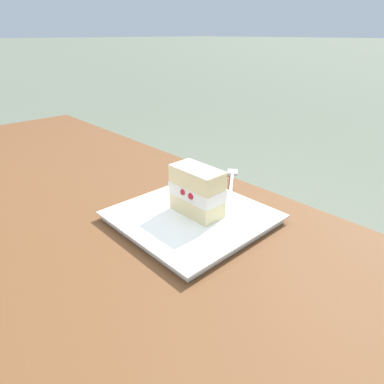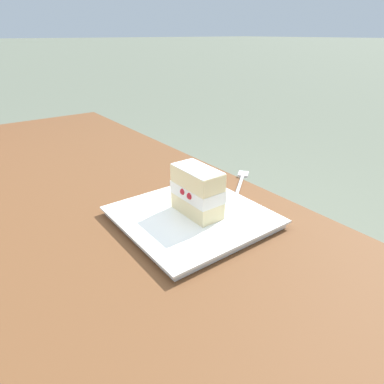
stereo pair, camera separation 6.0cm
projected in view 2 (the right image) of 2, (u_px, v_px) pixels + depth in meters
patio_table at (27, 251)px, 0.69m from camera, size 1.58×0.94×0.76m
dessert_plate at (192, 217)px, 0.62m from camera, size 0.25×0.25×0.02m
cake_slice at (197, 191)px, 0.60m from camera, size 0.10×0.06×0.09m
dessert_fork at (240, 183)px, 0.77m from camera, size 0.12×0.14×0.01m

